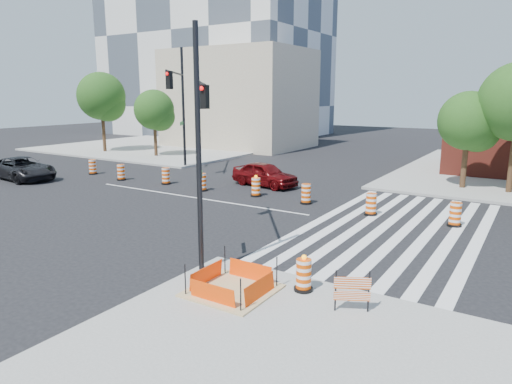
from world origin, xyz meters
TOP-DOWN VIEW (x-y plane):
  - ground at (0.00, 0.00)m, footprint 120.00×120.00m
  - sidewalk_nw at (-18.00, 18.00)m, footprint 22.00×22.00m
  - crosswalk_east at (10.95, 0.00)m, footprint 6.75×13.50m
  - lane_centerline at (0.00, 0.00)m, footprint 14.00×0.12m
  - excavation_pit at (9.00, -9.00)m, footprint 2.20×2.20m
  - beige_midrise at (-12.00, 22.00)m, footprint 14.00×10.00m
  - red_coupe at (1.68, 4.78)m, footprint 4.52×2.38m
  - dark_suv at (-12.89, -1.83)m, footprint 5.47×2.89m
  - signal_pole_se at (6.33, -6.92)m, footprint 3.37×4.57m
  - signal_pole_nw at (-6.34, 6.29)m, footprint 3.69×5.61m
  - pit_drum at (10.64, -7.89)m, footprint 0.53×0.53m
  - barricade at (12.21, -8.35)m, footprint 0.83×0.46m
  - tree_north_a at (-19.68, 10.51)m, footprint 4.43×4.43m
  - tree_north_b at (-13.23, 10.79)m, footprint 3.48×3.48m
  - tree_north_c at (12.09, 10.06)m, footprint 3.38×3.34m
  - median_drum_0 at (-10.67, 1.92)m, footprint 0.60×0.60m
  - median_drum_1 at (-7.24, 1.44)m, footprint 0.60×0.60m
  - median_drum_2 at (-3.83, 2.00)m, footprint 0.60×0.60m
  - median_drum_3 at (-0.64, 1.62)m, footprint 0.60×0.60m
  - median_drum_4 at (2.75, 2.08)m, footprint 0.60×0.60m
  - median_drum_5 at (5.85, 1.98)m, footprint 0.60×0.60m
  - median_drum_6 at (9.39, 1.56)m, footprint 0.60×0.60m
  - median_drum_7 at (12.99, 1.67)m, footprint 0.60×0.60m

SIDE VIEW (x-z plane):
  - ground at x=0.00m, z-range 0.00..0.00m
  - lane_centerline at x=0.00m, z-range 0.00..0.01m
  - crosswalk_east at x=10.95m, z-range 0.00..0.01m
  - sidewalk_nw at x=-18.00m, z-range 0.00..0.15m
  - excavation_pit at x=9.00m, z-range -0.23..0.67m
  - median_drum_0 at x=-10.67m, z-range -0.03..0.99m
  - median_drum_1 at x=-7.24m, z-range -0.03..0.99m
  - median_drum_2 at x=-3.83m, z-range -0.03..0.99m
  - median_drum_3 at x=-0.64m, z-range -0.03..0.99m
  - median_drum_5 at x=5.85m, z-range -0.03..0.99m
  - median_drum_6 at x=9.39m, z-range -0.03..0.99m
  - median_drum_7 at x=12.99m, z-range -0.03..0.99m
  - median_drum_4 at x=2.75m, z-range -0.10..1.08m
  - pit_drum at x=10.64m, z-range 0.06..1.10m
  - dark_suv at x=-12.89m, z-range 0.00..1.46m
  - red_coupe at x=1.68m, z-range 0.00..1.47m
  - barricade at x=12.21m, z-range 0.20..1.27m
  - tree_north_c at x=12.09m, z-range 0.97..6.66m
  - tree_north_b at x=-13.23m, z-range 1.01..6.92m
  - signal_pole_se at x=6.33m, z-range 0.84..8.19m
  - beige_midrise at x=-12.00m, z-range 0.00..10.00m
  - tree_north_a at x=-19.68m, z-range 1.29..8.83m
  - signal_pole_nw at x=-6.34m, z-range 0.97..9.66m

